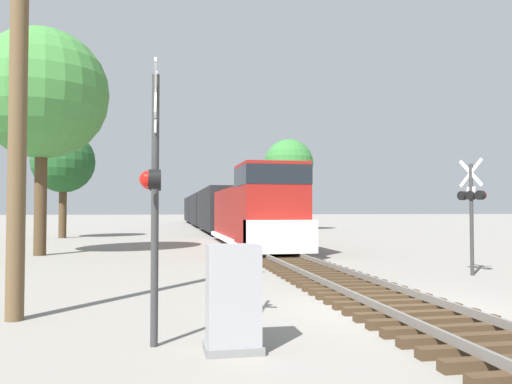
# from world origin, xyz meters

# --- Properties ---
(ground_plane) EXTENTS (400.00, 400.00, 0.00)m
(ground_plane) POSITION_xyz_m (0.00, 0.00, 0.00)
(ground_plane) COLOR gray
(rail_track_bed) EXTENTS (2.60, 160.00, 0.31)m
(rail_track_bed) POSITION_xyz_m (0.00, -0.00, 0.14)
(rail_track_bed) COLOR #42301E
(rail_track_bed) RESTS_ON ground
(freight_train) EXTENTS (2.97, 68.16, 4.25)m
(freight_train) POSITION_xyz_m (0.00, 44.38, 2.04)
(freight_train) COLOR maroon
(freight_train) RESTS_ON ground
(crossing_signal_near) EXTENTS (0.32, 1.00, 4.46)m
(crossing_signal_near) POSITION_xyz_m (-5.05, -1.92, 2.49)
(crossing_signal_near) COLOR #333333
(crossing_signal_near) RESTS_ON ground
(crossing_signal_far) EXTENTS (0.55, 1.01, 3.80)m
(crossing_signal_far) POSITION_xyz_m (5.02, 4.77, 2.39)
(crossing_signal_far) COLOR #333333
(crossing_signal_far) RESTS_ON ground
(relay_cabinet) EXTENTS (0.86, 0.67, 1.61)m
(relay_cabinet) POSITION_xyz_m (-3.84, -2.43, 0.79)
(relay_cabinet) COLOR slate
(relay_cabinet) RESTS_ON ground
(utility_pole) EXTENTS (1.80, 0.34, 9.72)m
(utility_pole) POSITION_xyz_m (-7.71, 0.42, 4.96)
(utility_pole) COLOR brown
(utility_pole) RESTS_ON ground
(tree_far_right) EXTENTS (6.12, 6.12, 10.65)m
(tree_far_right) POSITION_xyz_m (-10.55, 14.72, 7.55)
(tree_far_right) COLOR #473521
(tree_far_right) RESTS_ON ground
(tree_mid_background) EXTENTS (4.66, 4.66, 8.07)m
(tree_mid_background) POSITION_xyz_m (-12.36, 29.46, 5.69)
(tree_mid_background) COLOR #473521
(tree_mid_background) RESTS_ON ground
(tree_deep_background) EXTENTS (5.12, 5.12, 9.50)m
(tree_deep_background) POSITION_xyz_m (7.96, 40.60, 6.91)
(tree_deep_background) COLOR brown
(tree_deep_background) RESTS_ON ground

